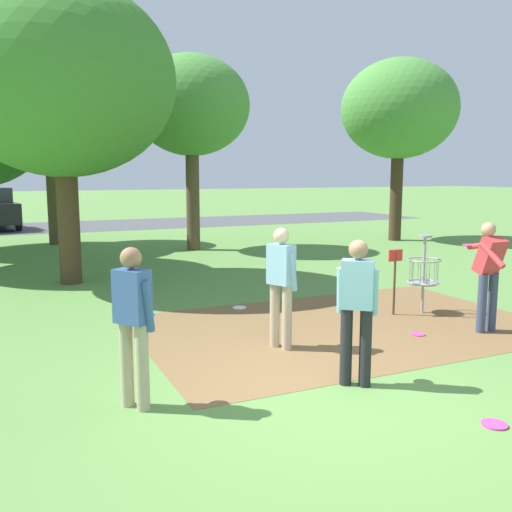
# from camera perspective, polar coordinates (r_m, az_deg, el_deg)

# --- Properties ---
(ground_plane) EXTENTS (160.00, 160.00, 0.00)m
(ground_plane) POSITION_cam_1_polar(r_m,az_deg,el_deg) (6.38, 7.81, -14.19)
(ground_plane) COLOR #5B8942
(dirt_tee_pad) EXTENTS (6.42, 4.19, 0.01)m
(dirt_tee_pad) POSITION_cam_1_polar(r_m,az_deg,el_deg) (9.18, 8.87, -7.09)
(dirt_tee_pad) COLOR brown
(dirt_tee_pad) RESTS_ON ground
(disc_golf_basket) EXTENTS (0.98, 0.58, 1.39)m
(disc_golf_basket) POSITION_cam_1_polar(r_m,az_deg,el_deg) (10.16, 16.51, -1.49)
(disc_golf_basket) COLOR #9E9EA3
(disc_golf_basket) RESTS_ON ground
(player_foreground_watching) EXTENTS (0.45, 0.48, 1.71)m
(player_foreground_watching) POSITION_cam_1_polar(r_m,az_deg,el_deg) (5.91, -12.48, -6.25)
(player_foreground_watching) COLOR tan
(player_foreground_watching) RESTS_ON ground
(player_throwing) EXTENTS (0.45, 0.49, 1.71)m
(player_throwing) POSITION_cam_1_polar(r_m,az_deg,el_deg) (7.76, 2.59, -2.55)
(player_throwing) COLOR tan
(player_throwing) RESTS_ON ground
(player_waiting_left) EXTENTS (0.47, 1.11, 1.71)m
(player_waiting_left) POSITION_cam_1_polar(r_m,az_deg,el_deg) (9.28, 22.71, -1.26)
(player_waiting_left) COLOR #384260
(player_waiting_left) RESTS_ON ground
(player_waiting_right) EXTENTS (0.47, 0.45, 1.71)m
(player_waiting_right) POSITION_cam_1_polar(r_m,az_deg,el_deg) (6.48, 10.29, -4.87)
(player_waiting_right) COLOR #232328
(player_waiting_right) RESTS_ON ground
(frisbee_near_basket) EXTENTS (0.25, 0.25, 0.02)m
(frisbee_near_basket) POSITION_cam_1_polar(r_m,az_deg,el_deg) (10.25, -1.71, -5.31)
(frisbee_near_basket) COLOR white
(frisbee_near_basket) RESTS_ON ground
(frisbee_mid_grass) EXTENTS (0.25, 0.25, 0.02)m
(frisbee_mid_grass) POSITION_cam_1_polar(r_m,az_deg,el_deg) (6.16, 23.23, -15.57)
(frisbee_mid_grass) COLOR #E53D99
(frisbee_mid_grass) RESTS_ON ground
(frisbee_far_right) EXTENTS (0.21, 0.21, 0.02)m
(frisbee_far_right) POSITION_cam_1_polar(r_m,az_deg,el_deg) (8.94, 16.24, -7.72)
(frisbee_far_right) COLOR #E53D99
(frisbee_far_right) RESTS_ON ground
(frisbee_scattered_a) EXTENTS (0.20, 0.20, 0.02)m
(frisbee_scattered_a) POSITION_cam_1_polar(r_m,az_deg,el_deg) (12.27, 3.19, -3.02)
(frisbee_scattered_a) COLOR green
(frisbee_scattered_a) RESTS_ON ground
(tree_near_left) EXTENTS (3.49, 3.49, 5.86)m
(tree_near_left) POSITION_cam_1_polar(r_m,az_deg,el_deg) (20.61, -20.44, 13.20)
(tree_near_left) COLOR brown
(tree_near_left) RESTS_ON ground
(tree_near_right) EXTENTS (3.67, 3.67, 6.12)m
(tree_near_right) POSITION_cam_1_polar(r_m,az_deg,el_deg) (18.13, -6.64, 14.96)
(tree_near_right) COLOR brown
(tree_near_right) RESTS_ON ground
(tree_mid_right) EXTENTS (4.88, 4.88, 6.51)m
(tree_mid_right) POSITION_cam_1_polar(r_m,az_deg,el_deg) (13.16, -19.29, 16.61)
(tree_mid_right) COLOR #4C3823
(tree_mid_right) RESTS_ON ground
(tree_far_left) EXTENTS (4.16, 4.16, 6.50)m
(tree_far_left) POSITION_cam_1_polar(r_m,az_deg,el_deg) (21.23, 14.46, 14.29)
(tree_far_left) COLOR #422D1E
(tree_far_left) RESTS_ON ground
(parking_lot_strip) EXTENTS (36.00, 6.00, 0.01)m
(parking_lot_strip) POSITION_cam_1_polar(r_m,az_deg,el_deg) (27.43, -17.78, 2.93)
(parking_lot_strip) COLOR #4C4C51
(parking_lot_strip) RESTS_ON ground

